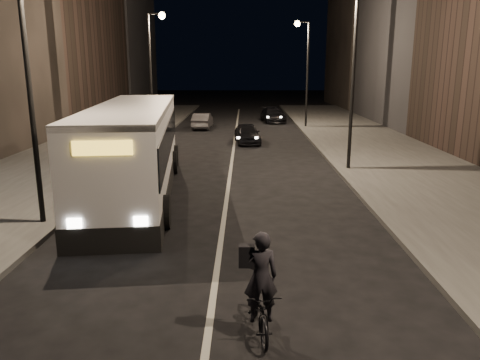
{
  "coord_description": "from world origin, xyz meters",
  "views": [
    {
      "loc": [
        0.67,
        -9.77,
        4.84
      ],
      "look_at": [
        0.53,
        3.98,
        1.5
      ],
      "focal_mm": 35.0,
      "sensor_mm": 36.0,
      "label": 1
    }
  ],
  "objects_px": {
    "streetlight_left_near": "(34,48)",
    "city_bus": "(134,146)",
    "streetlight_right_mid": "(348,55)",
    "streetlight_left_far": "(154,58)",
    "car_far": "(273,115)",
    "car_near": "(247,133)",
    "cyclist_on_bicycle": "(260,299)",
    "car_mid": "(202,121)",
    "streetlight_right_far": "(304,60)"
  },
  "relations": [
    {
      "from": "cyclist_on_bicycle",
      "to": "car_mid",
      "type": "relative_size",
      "value": 0.54
    },
    {
      "from": "city_bus",
      "to": "car_near",
      "type": "xyz_separation_m",
      "value": [
        4.44,
        12.27,
        -1.23
      ]
    },
    {
      "from": "streetlight_right_mid",
      "to": "car_mid",
      "type": "xyz_separation_m",
      "value": [
        -8.04,
        15.6,
        -4.74
      ]
    },
    {
      "from": "streetlight_right_far",
      "to": "city_bus",
      "type": "relative_size",
      "value": 0.63
    },
    {
      "from": "car_far",
      "to": "car_mid",
      "type": "bearing_deg",
      "value": -149.4
    },
    {
      "from": "streetlight_right_mid",
      "to": "streetlight_left_near",
      "type": "relative_size",
      "value": 1.0
    },
    {
      "from": "streetlight_left_near",
      "to": "car_near",
      "type": "xyz_separation_m",
      "value": [
        6.17,
        16.34,
        -4.73
      ]
    },
    {
      "from": "cyclist_on_bicycle",
      "to": "car_mid",
      "type": "bearing_deg",
      "value": 89.7
    },
    {
      "from": "car_far",
      "to": "streetlight_right_far",
      "type": "bearing_deg",
      "value": -71.35
    },
    {
      "from": "streetlight_right_mid",
      "to": "car_mid",
      "type": "relative_size",
      "value": 2.15
    },
    {
      "from": "city_bus",
      "to": "cyclist_on_bicycle",
      "type": "relative_size",
      "value": 6.29
    },
    {
      "from": "car_far",
      "to": "streetlight_left_far",
      "type": "bearing_deg",
      "value": -137.45
    },
    {
      "from": "city_bus",
      "to": "car_near",
      "type": "height_order",
      "value": "city_bus"
    },
    {
      "from": "city_bus",
      "to": "streetlight_left_far",
      "type": "bearing_deg",
      "value": 90.69
    },
    {
      "from": "cyclist_on_bicycle",
      "to": "car_near",
      "type": "distance_m",
      "value": 22.3
    },
    {
      "from": "streetlight_left_near",
      "to": "city_bus",
      "type": "height_order",
      "value": "streetlight_left_near"
    },
    {
      "from": "streetlight_left_far",
      "to": "car_far",
      "type": "height_order",
      "value": "streetlight_left_far"
    },
    {
      "from": "streetlight_right_far",
      "to": "cyclist_on_bicycle",
      "type": "xyz_separation_m",
      "value": [
        -4.37,
        -29.95,
        -4.68
      ]
    },
    {
      "from": "streetlight_left_far",
      "to": "cyclist_on_bicycle",
      "type": "height_order",
      "value": "streetlight_left_far"
    },
    {
      "from": "cyclist_on_bicycle",
      "to": "city_bus",
      "type": "bearing_deg",
      "value": 107.07
    },
    {
      "from": "streetlight_right_far",
      "to": "city_bus",
      "type": "distance_m",
      "value": 22.11
    },
    {
      "from": "city_bus",
      "to": "car_mid",
      "type": "distance_m",
      "value": 19.59
    },
    {
      "from": "car_far",
      "to": "streetlight_left_near",
      "type": "bearing_deg",
      "value": -114.55
    },
    {
      "from": "car_mid",
      "to": "car_far",
      "type": "bearing_deg",
      "value": -139.47
    },
    {
      "from": "streetlight_left_near",
      "to": "streetlight_left_far",
      "type": "distance_m",
      "value": 18.0
    },
    {
      "from": "streetlight_right_mid",
      "to": "car_mid",
      "type": "height_order",
      "value": "streetlight_right_mid"
    },
    {
      "from": "car_far",
      "to": "city_bus",
      "type": "bearing_deg",
      "value": -113.45
    },
    {
      "from": "streetlight_left_far",
      "to": "car_near",
      "type": "distance_m",
      "value": 7.95
    },
    {
      "from": "streetlight_right_far",
      "to": "car_far",
      "type": "relative_size",
      "value": 1.86
    },
    {
      "from": "streetlight_left_near",
      "to": "city_bus",
      "type": "distance_m",
      "value": 5.64
    },
    {
      "from": "streetlight_right_mid",
      "to": "car_mid",
      "type": "bearing_deg",
      "value": 117.27
    },
    {
      "from": "streetlight_left_near",
      "to": "streetlight_left_far",
      "type": "xyz_separation_m",
      "value": [
        0.0,
        18.0,
        0.0
      ]
    },
    {
      "from": "streetlight_right_mid",
      "to": "streetlight_right_far",
      "type": "distance_m",
      "value": 16.0
    },
    {
      "from": "cyclist_on_bicycle",
      "to": "streetlight_left_far",
      "type": "bearing_deg",
      "value": 97.33
    },
    {
      "from": "cyclist_on_bicycle",
      "to": "car_mid",
      "type": "distance_m",
      "value": 29.79
    },
    {
      "from": "streetlight_right_mid",
      "to": "streetlight_left_near",
      "type": "distance_m",
      "value": 13.33
    },
    {
      "from": "streetlight_right_far",
      "to": "car_far",
      "type": "height_order",
      "value": "streetlight_right_far"
    },
    {
      "from": "streetlight_left_near",
      "to": "city_bus",
      "type": "relative_size",
      "value": 0.63
    },
    {
      "from": "streetlight_left_far",
      "to": "city_bus",
      "type": "distance_m",
      "value": 14.46
    },
    {
      "from": "streetlight_right_far",
      "to": "cyclist_on_bicycle",
      "type": "bearing_deg",
      "value": -98.3
    },
    {
      "from": "cyclist_on_bicycle",
      "to": "car_far",
      "type": "relative_size",
      "value": 0.47
    },
    {
      "from": "streetlight_left_near",
      "to": "car_near",
      "type": "distance_m",
      "value": 18.1
    },
    {
      "from": "streetlight_left_far",
      "to": "streetlight_right_far",
      "type": "bearing_deg",
      "value": 29.36
    },
    {
      "from": "car_near",
      "to": "city_bus",
      "type": "bearing_deg",
      "value": -116.02
    },
    {
      "from": "streetlight_right_far",
      "to": "car_mid",
      "type": "height_order",
      "value": "streetlight_right_far"
    },
    {
      "from": "streetlight_right_mid",
      "to": "streetlight_left_far",
      "type": "relative_size",
      "value": 1.0
    },
    {
      "from": "streetlight_right_far",
      "to": "car_near",
      "type": "bearing_deg",
      "value": -120.42
    },
    {
      "from": "streetlight_right_mid",
      "to": "streetlight_left_near",
      "type": "height_order",
      "value": "same"
    },
    {
      "from": "streetlight_left_near",
      "to": "car_far",
      "type": "distance_m",
      "value": 29.92
    },
    {
      "from": "city_bus",
      "to": "cyclist_on_bicycle",
      "type": "distance_m",
      "value": 11.08
    }
  ]
}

